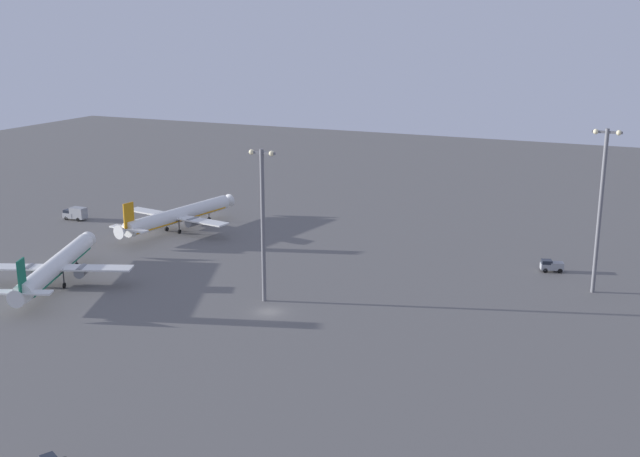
{
  "coord_description": "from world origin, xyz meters",
  "views": [
    {
      "loc": [
        55.79,
        -105.47,
        45.27
      ],
      "look_at": [
        -7.73,
        37.75,
        4.0
      ],
      "focal_mm": 44.08,
      "sensor_mm": 36.0,
      "label": 1
    }
  ],
  "objects": [
    {
      "name": "catering_truck",
      "position": [
        -69.99,
        35.62,
        1.58
      ],
      "size": [
        5.67,
        2.44,
        3.05
      ],
      "rotation": [
        0.0,
        0.0,
        1.58
      ],
      "color": "gray",
      "rests_on": "ground"
    },
    {
      "name": "ground_plane",
      "position": [
        0.0,
        0.0,
        0.0
      ],
      "size": [
        416.0,
        416.0,
        0.0
      ],
      "primitive_type": "plane",
      "color": "#605E5B"
    },
    {
      "name": "airplane_taxiway_distant",
      "position": [
        -42.13,
        36.95,
        3.47
      ],
      "size": [
        27.9,
        35.7,
        9.18
      ],
      "rotation": [
        0.0,
        0.0,
        -0.16
      ],
      "color": "silver",
      "rests_on": "ground"
    },
    {
      "name": "apron_light_central",
      "position": [
        46.83,
        31.2,
        16.06
      ],
      "size": [
        4.8,
        0.9,
        28.38
      ],
      "color": "slate",
      "rests_on": "ground"
    },
    {
      "name": "airplane_far_stand",
      "position": [
        -40.71,
        -3.32,
        3.43
      ],
      "size": [
        26.67,
        33.81,
        9.06
      ],
      "rotation": [
        0.0,
        0.0,
        0.38
      ],
      "color": "silver",
      "rests_on": "ground"
    },
    {
      "name": "maintenance_van",
      "position": [
        38.58,
        40.19,
        1.18
      ],
      "size": [
        4.54,
        3.1,
        2.25
      ],
      "rotation": [
        0.0,
        0.0,
        1.87
      ],
      "color": "gray",
      "rests_on": "ground"
    },
    {
      "name": "apron_light_east",
      "position": [
        -3.1,
        4.28,
        14.68
      ],
      "size": [
        4.8,
        0.9,
        25.68
      ],
      "color": "slate",
      "rests_on": "ground"
    }
  ]
}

